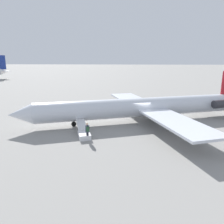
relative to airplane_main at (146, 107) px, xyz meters
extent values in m
plane|color=gray|center=(0.82, 0.30, -1.79)|extent=(600.00, 600.00, 0.00)
cylinder|color=silver|center=(0.82, 0.30, -0.02)|extent=(24.00, 10.60, 2.29)
cone|color=silver|center=(13.62, 4.96, -0.02)|extent=(3.13, 2.97, 2.24)
cube|color=silver|center=(-2.51, 5.83, -0.19)|extent=(6.99, 11.00, 0.23)
cube|color=silver|center=(1.83, -6.07, -0.19)|extent=(6.99, 11.00, 0.23)
cylinder|color=#2D2D33|center=(-9.79, -1.85, 0.15)|extent=(2.93, 1.91, 1.03)
cylinder|color=#2D2D33|center=(-8.69, -4.87, 0.15)|extent=(2.93, 1.91, 1.03)
cylinder|color=black|center=(8.37, 3.05, -1.51)|extent=(0.58, 0.33, 0.57)
cylinder|color=#2D2D33|center=(8.37, 3.05, -1.14)|extent=(0.10, 0.10, 0.18)
cylinder|color=black|center=(-1.85, 0.42, -1.51)|extent=(0.58, 0.33, 0.57)
cylinder|color=#2D2D33|center=(-1.85, 0.42, -1.14)|extent=(0.10, 0.10, 0.18)
cylinder|color=black|center=(-1.15, -1.51, -1.51)|extent=(0.58, 0.33, 0.57)
cylinder|color=#2D2D33|center=(-1.15, -1.51, -1.14)|extent=(0.10, 0.10, 0.18)
cone|color=white|center=(52.87, -57.68, 0.87)|extent=(5.14, 5.55, 3.37)
cube|color=navy|center=(53.31, -56.91, 4.48)|extent=(2.62, 4.32, 5.50)
cube|color=white|center=(53.08, -57.33, 1.22)|extent=(9.38, 6.56, 0.17)
cube|color=silver|center=(6.39, 6.68, -1.54)|extent=(1.65, 2.07, 0.50)
cube|color=silver|center=(7.07, 4.80, -1.03)|extent=(1.61, 2.40, 0.65)
cube|color=silver|center=(7.50, 4.96, -0.53)|extent=(0.81, 2.10, 0.59)
cube|color=#23232D|center=(5.95, 7.30, -1.36)|extent=(0.28, 0.33, 0.85)
cylinder|color=#33384C|center=(5.95, 7.30, -0.61)|extent=(0.36, 0.36, 0.65)
sphere|color=beige|center=(5.95, 7.30, -0.17)|extent=(0.24, 0.24, 0.24)
cube|color=#23472D|center=(5.85, 7.55, -0.58)|extent=(0.32, 0.26, 0.44)
camera|label=1|loc=(1.98, 26.49, 5.70)|focal=35.00mm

